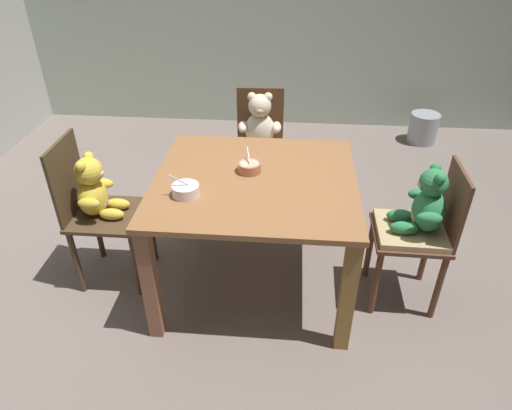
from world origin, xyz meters
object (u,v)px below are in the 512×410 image
(porridge_bowl_terracotta_center, at_px, (249,167))
(metal_pail, at_px, (423,128))
(teddy_chair_near_left, at_px, (96,198))
(teddy_chair_far_center, at_px, (260,136))
(teddy_chair_near_right, at_px, (422,218))
(porridge_bowl_white_near_left, at_px, (186,190))
(dining_table, at_px, (255,198))

(porridge_bowl_terracotta_center, height_order, metal_pail, porridge_bowl_terracotta_center)
(teddy_chair_near_left, relative_size, porridge_bowl_terracotta_center, 6.64)
(teddy_chair_far_center, height_order, porridge_bowl_terracotta_center, teddy_chair_far_center)
(teddy_chair_near_right, height_order, metal_pail, teddy_chair_near_right)
(porridge_bowl_terracotta_center, bearing_deg, porridge_bowl_white_near_left, -137.54)
(teddy_chair_far_center, xyz_separation_m, porridge_bowl_white_near_left, (-0.29, -1.08, 0.18))
(dining_table, height_order, teddy_chair_far_center, teddy_chair_far_center)
(dining_table, xyz_separation_m, teddy_chair_near_left, (-0.92, -0.02, -0.04))
(dining_table, bearing_deg, porridge_bowl_terracotta_center, 117.67)
(dining_table, xyz_separation_m, porridge_bowl_terracotta_center, (-0.04, 0.07, 0.16))
(teddy_chair_near_left, relative_size, metal_pail, 3.17)
(teddy_chair_far_center, height_order, teddy_chair_near_left, teddy_chair_near_left)
(teddy_chair_near_left, bearing_deg, porridge_bowl_terracotta_center, 5.54)
(dining_table, xyz_separation_m, teddy_chair_near_right, (0.91, -0.06, -0.04))
(teddy_chair_far_center, height_order, metal_pail, teddy_chair_far_center)
(porridge_bowl_terracotta_center, distance_m, metal_pail, 2.65)
(teddy_chair_near_left, bearing_deg, porridge_bowl_white_near_left, -17.79)
(porridge_bowl_white_near_left, bearing_deg, teddy_chair_near_right, 6.47)
(teddy_chair_near_right, xyz_separation_m, metal_pail, (0.57, 2.21, -0.42))
(dining_table, height_order, metal_pail, dining_table)
(teddy_chair_far_center, xyz_separation_m, teddy_chair_near_left, (-0.88, -0.89, -0.02))
(teddy_chair_far_center, distance_m, porridge_bowl_white_near_left, 1.13)
(metal_pail, bearing_deg, porridge_bowl_terracotta_center, -126.14)
(dining_table, bearing_deg, porridge_bowl_white_near_left, -149.22)
(teddy_chair_near_right, height_order, teddy_chair_near_left, teddy_chair_near_left)
(teddy_chair_near_right, bearing_deg, teddy_chair_far_center, -43.64)
(dining_table, distance_m, porridge_bowl_terracotta_center, 0.18)
(teddy_chair_far_center, relative_size, teddy_chair_near_right, 1.03)
(porridge_bowl_white_near_left, height_order, porridge_bowl_terracotta_center, porridge_bowl_white_near_left)
(teddy_chair_near_right, bearing_deg, porridge_bowl_white_near_left, 7.43)
(teddy_chair_far_center, xyz_separation_m, porridge_bowl_terracotta_center, (0.01, -0.80, 0.18))
(teddy_chair_far_center, relative_size, porridge_bowl_terracotta_center, 6.49)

